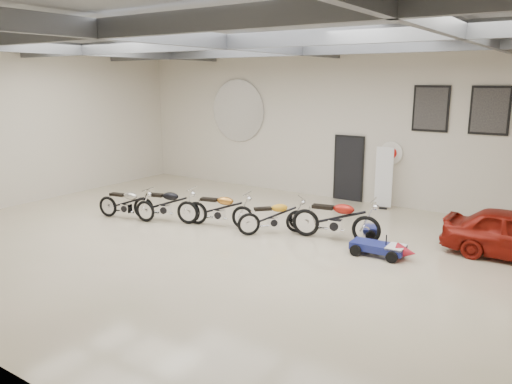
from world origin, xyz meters
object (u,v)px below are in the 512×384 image
Objects in this scene: motorcycle_black at (165,204)px; motorcycle_gold at (219,208)px; motorcycle_silver at (126,203)px; motorcycle_red at (336,218)px; banner_stand at (384,178)px; go_kart at (383,245)px; motorcycle_yellow at (273,216)px.

motorcycle_black is 1.64m from motorcycle_gold.
motorcycle_silver is 0.93× the size of motorcycle_black.
motorcycle_black is at bearing -175.72° from motorcycle_red.
go_kart is (1.54, -4.19, -0.69)m from banner_stand.
motorcycle_black is 6.17m from go_kart.
motorcycle_silver is at bearing -175.00° from motorcycle_gold.
motorcycle_red is (1.57, 0.42, 0.10)m from motorcycle_yellow.
motorcycle_gold reaches higher than motorcycle_silver.
motorcycle_red reaches higher than motorcycle_gold.
motorcycle_black is 3.22m from motorcycle_yellow.
banner_stand is at bearing 82.52° from motorcycle_red.
go_kart is at bearing -8.46° from motorcycle_black.
motorcycle_yellow is 0.83× the size of motorcycle_red.
banner_stand is 6.68m from motorcycle_black.
motorcycle_yellow is 1.24× the size of go_kart.
banner_stand is 0.87× the size of motorcycle_red.
motorcycle_silver is at bearing -172.70° from motorcycle_black.
motorcycle_yellow is at bearing -120.67° from banner_stand.
motorcycle_yellow is 3.00m from go_kart.
motorcycle_yellow is (1.56, 0.27, -0.04)m from motorcycle_gold.
banner_stand is at bearing 108.61° from go_kart.
motorcycle_silver is 7.33m from go_kart.
motorcycle_black is 0.91× the size of motorcycle_red.
banner_stand is 7.78m from motorcycle_silver.
motorcycle_gold is at bearing -176.89° from motorcycle_red.
motorcycle_gold is 1.34× the size of go_kart.
go_kart is (7.24, 1.09, -0.22)m from motorcycle_silver.
go_kart is (6.13, 0.65, -0.25)m from motorcycle_black.
banner_stand reaches higher than go_kart.
motorcycle_red is at bearing 159.32° from go_kart.
motorcycle_gold is (2.69, 0.89, 0.03)m from motorcycle_silver.
motorcycle_silver is at bearing -148.46° from banner_stand.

